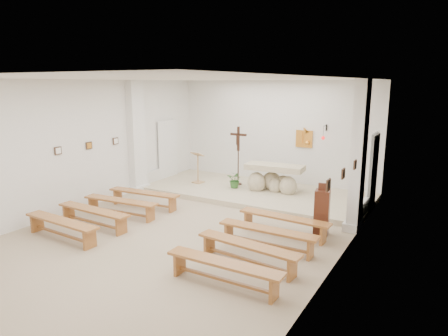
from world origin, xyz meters
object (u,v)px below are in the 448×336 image
Objects in this scene: bench_left_second at (121,204)px; bench_right_third at (248,249)px; bench_right_second at (268,234)px; bench_left_front at (144,196)px; bench_right_fourth at (224,268)px; bench_right_front at (284,221)px; bench_left_third at (93,214)px; crucifix_stand at (238,151)px; altar at (274,180)px; donation_pedestal at (322,212)px; bench_left_fourth at (61,225)px; lectern at (198,167)px.

bench_left_second and bench_right_third have the same top height.
bench_right_third is at bearing -90.14° from bench_right_second.
bench_right_fourth is (4.16, -2.71, 0.00)m from bench_left_front.
bench_left_front is 4.16m from bench_right_front.
bench_right_front is at bearing 25.02° from bench_left_third.
bench_left_front is at bearing 162.26° from bench_right_third.
altar is at bearing -6.44° from crucifix_stand.
bench_left_second is at bearing 156.21° from bench_right_fourth.
bench_left_third is at bearing -153.74° from bench_right_front.
donation_pedestal is (2.23, -2.44, 0.04)m from altar.
altar is 1.53m from crucifix_stand.
bench_right_front is 1.01× the size of bench_right_second.
bench_right_front is 1.01× the size of bench_right_fourth.
bench_left_second is 1.01× the size of bench_left_third.
bench_right_fourth is (0.00, -2.71, 0.00)m from bench_right_front.
bench_right_fourth is (4.16, -0.90, 0.00)m from bench_left_third.
bench_left_fourth is (-1.31, -5.79, -0.91)m from crucifix_stand.
bench_left_third and bench_right_fourth have the same top height.
bench_left_fourth is at bearing -88.47° from bench_left_third.
altar is 0.84× the size of bench_right_fourth.
altar is at bearing 42.39° from bench_left_front.
crucifix_stand is at bearing 135.45° from bench_right_front.
bench_right_front is (4.16, 0.00, 0.00)m from bench_left_front.
bench_left_fourth is (-4.16, -0.90, 0.00)m from bench_right_third.
lectern reaches higher than bench_right_third.
lectern is at bearing 127.39° from bench_right_fourth.
altar is 0.84× the size of bench_left_fourth.
bench_right_fourth is (-0.00, -1.81, 0.00)m from bench_right_second.
bench_right_fourth is (1.51, -5.63, -0.16)m from altar.
bench_left_third is at bearing -95.46° from bench_left_front.
donation_pedestal is at bearing 36.24° from bench_right_front.
bench_left_front is 1.01× the size of bench_right_second.
bench_left_front is (-1.31, -3.08, -0.91)m from crucifix_stand.
bench_right_third is 1.01× the size of bench_left_fourth.
bench_left_second and bench_left_fourth have the same top height.
bench_left_fourth is (-4.16, -2.71, 0.00)m from bench_right_front.
bench_left_third is at bearing -123.83° from altar.
altar is 1.70× the size of lectern.
bench_right_second is at bearing -17.72° from bench_left_front.
donation_pedestal is 0.56× the size of bench_left_fourth.
bench_left_second and bench_right_second have the same top height.
donation_pedestal is 0.56× the size of bench_left_front.
bench_left_front and bench_right_second have the same top height.
donation_pedestal reaches higher than bench_left_fourth.
donation_pedestal is at bearing 35.55° from bench_left_fourth.
bench_left_fourth is at bearing -119.76° from altar.
bench_right_second is (2.84, -3.99, -0.91)m from crucifix_stand.
altar is 4.65m from bench_left_second.
crucifix_stand is (-1.33, 0.17, 0.75)m from altar.
bench_left_front is 2.71m from bench_left_fourth.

